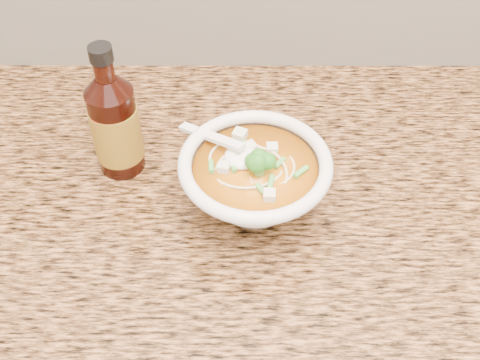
{
  "coord_description": "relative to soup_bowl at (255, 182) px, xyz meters",
  "views": [
    {
      "loc": [
        -0.14,
        1.1,
        1.55
      ],
      "look_at": [
        -0.14,
        1.65,
        0.95
      ],
      "focal_mm": 45.0,
      "sensor_mm": 36.0,
      "label": 1
    }
  ],
  "objects": [
    {
      "name": "counter_slab",
      "position": [
        0.12,
        0.02,
        -0.07
      ],
      "size": [
        4.0,
        0.68,
        0.04
      ],
      "primitive_type": "cube",
      "color": "#A36C3C",
      "rests_on": "cabinet"
    },
    {
      "name": "hot_sauce_bottle",
      "position": [
        -0.2,
        0.08,
        0.03
      ],
      "size": [
        0.08,
        0.08,
        0.21
      ],
      "rotation": [
        0.0,
        0.0,
        0.14
      ],
      "color": "#340D07",
      "rests_on": "counter_slab"
    },
    {
      "name": "cabinet",
      "position": [
        0.12,
        0.02,
        -0.52
      ],
      "size": [
        4.0,
        0.65,
        0.86
      ],
      "primitive_type": "cube",
      "color": "black",
      "rests_on": "ground"
    },
    {
      "name": "soup_bowl",
      "position": [
        0.0,
        0.0,
        0.0
      ],
      "size": [
        0.21,
        0.2,
        0.11
      ],
      "rotation": [
        0.0,
        0.0,
        0.37
      ],
      "color": "white",
      "rests_on": "counter_slab"
    }
  ]
}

